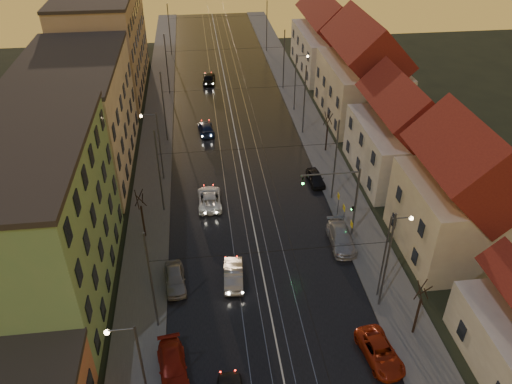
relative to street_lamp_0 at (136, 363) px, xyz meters
name	(u,v)px	position (x,y,z in m)	size (l,w,h in m)	color
road	(235,133)	(9.10, 38.00, -4.87)	(16.00, 120.00, 0.04)	black
sidewalk_left	(157,137)	(-0.90, 38.00, -4.81)	(4.00, 120.00, 0.15)	#4C4C4C
sidewalk_right	(312,129)	(19.10, 38.00, -4.81)	(4.00, 120.00, 0.15)	#4C4C4C
tram_rail_0	(218,134)	(6.90, 38.00, -4.83)	(0.06, 120.00, 0.03)	gray
tram_rail_1	(229,133)	(8.33, 38.00, -4.83)	(0.06, 120.00, 0.03)	gray
tram_rail_2	(241,133)	(9.87, 38.00, -4.83)	(0.06, 120.00, 0.03)	gray
tram_rail_3	(252,132)	(11.30, 38.00, -4.83)	(0.06, 120.00, 0.03)	gray
apartment_left_1	(31,227)	(-8.40, 12.00, 1.61)	(10.00, 18.00, 13.00)	#6A9961
apartment_left_2	(78,118)	(-8.40, 32.00, 1.11)	(10.00, 20.00, 12.00)	tan
apartment_left_3	(105,42)	(-8.40, 56.00, 2.11)	(10.00, 24.00, 14.00)	#9E8466
house_right_1	(460,199)	(26.10, 13.00, 0.56)	(8.67, 10.20, 10.80)	#C3B196
house_right_2	(402,137)	(26.10, 26.00, -0.24)	(9.18, 12.24, 9.20)	#BBB6AD
house_right_3	(362,76)	(26.10, 41.00, 0.92)	(9.18, 14.28, 11.50)	#C3B196
house_right_4	(328,40)	(26.10, 59.00, 0.16)	(9.18, 16.32, 10.00)	#BBB6AD
catenary_pole_l_1	(152,283)	(0.50, 7.00, -0.39)	(0.16, 0.16, 9.00)	#595B60
catenary_pole_r_1	(387,263)	(17.70, 7.00, -0.39)	(0.16, 0.16, 9.00)	#595B60
catenary_pole_l_2	(159,173)	(0.50, 22.00, -0.39)	(0.16, 0.16, 9.00)	#595B60
catenary_pole_r_2	(335,161)	(17.70, 22.00, -0.39)	(0.16, 0.16, 9.00)	#595B60
catenary_pole_l_3	(164,108)	(0.50, 37.00, -0.39)	(0.16, 0.16, 9.00)	#595B60
catenary_pole_r_3	(304,101)	(17.70, 37.00, -0.39)	(0.16, 0.16, 9.00)	#595B60
catenary_pole_l_4	(167,65)	(0.50, 52.00, -0.39)	(0.16, 0.16, 9.00)	#595B60
catenary_pole_r_4	(284,60)	(17.70, 52.00, -0.39)	(0.16, 0.16, 9.00)	#595B60
catenary_pole_l_5	(169,30)	(0.50, 70.00, -0.39)	(0.16, 0.16, 9.00)	#595B60
catenary_pole_r_5	(267,27)	(17.70, 70.00, -0.39)	(0.16, 0.16, 9.00)	#595B60
street_lamp_0	(136,363)	(0.00, 0.00, 0.00)	(1.75, 0.32, 8.00)	#595B60
street_lamp_1	(389,249)	(18.21, 8.00, 0.00)	(1.75, 0.32, 8.00)	#595B60
street_lamp_2	(156,140)	(0.00, 28.00, 0.00)	(1.75, 0.32, 8.00)	#595B60
street_lamp_3	(298,77)	(18.21, 44.00, 0.00)	(1.75, 0.32, 8.00)	#595B60
traffic_light_mast	(346,195)	(17.10, 16.00, -0.29)	(5.30, 0.32, 7.20)	#595B60
bare_tree_0	(142,215)	(-1.09, 18.00, -2.40)	(1.09, 1.09, 5.11)	black
bare_tree_1	(418,310)	(19.31, 4.00, -2.40)	(1.09, 1.09, 5.11)	black
bare_tree_2	(327,133)	(19.51, 32.00, -2.40)	(1.09, 1.09, 5.11)	black
driving_car_1	(233,274)	(6.57, 11.20, -4.16)	(1.53, 4.40, 1.45)	gray
driving_car_2	(210,198)	(5.12, 22.60, -4.19)	(2.29, 4.98, 1.38)	silver
driving_car_3	(206,128)	(5.40, 38.63, -4.23)	(1.83, 4.50, 1.31)	#162143
driving_car_4	(209,78)	(6.55, 56.04, -4.10)	(1.86, 4.63, 1.58)	black
parked_left_2	(173,367)	(1.70, 2.71, -4.21)	(1.89, 4.64, 1.35)	maroon
parked_left_3	(175,278)	(1.75, 11.30, -4.18)	(1.67, 4.14, 1.41)	#939498
parked_right_0	(380,352)	(16.10, 2.17, -4.24)	(2.13, 4.62, 1.29)	#9F270F
parked_right_1	(341,238)	(16.70, 14.71, -4.16)	(2.04, 5.01, 1.45)	#A4A3A9
parked_right_2	(316,178)	(16.70, 25.20, -4.25)	(1.49, 3.71, 1.27)	black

